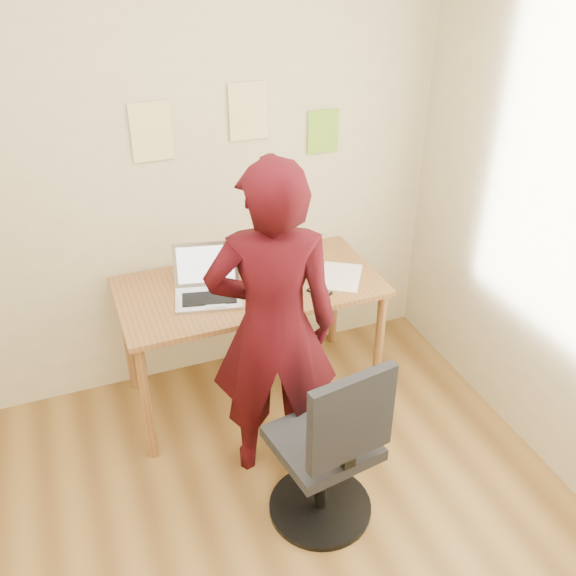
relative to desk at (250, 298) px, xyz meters
name	(u,v)px	position (x,y,z in m)	size (l,w,h in m)	color
room	(223,366)	(-0.51, -1.38, 0.70)	(3.58, 3.58, 2.78)	brown
desk	(250,298)	(0.00, 0.00, 0.00)	(1.40, 0.70, 0.74)	olive
laptop	(208,286)	(-0.23, -0.02, 0.14)	(0.40, 0.37, 0.24)	#AFAFB6
paper_sheet	(340,276)	(0.49, -0.10, 0.09)	(0.21, 0.30, 0.00)	white
phone	(320,292)	(0.32, -0.21, 0.09)	(0.12, 0.14, 0.01)	black
wall_note_left	(152,132)	(-0.37, 0.36, 0.86)	(0.21, 0.00, 0.30)	#F2DD91
wall_note_mid	(249,111)	(0.14, 0.36, 0.91)	(0.21, 0.00, 0.30)	#F2DD91
wall_note_right	(323,132)	(0.57, 0.36, 0.75)	(0.18, 0.00, 0.24)	#7DC52C
office_chair	(330,456)	(0.04, -0.99, -0.25)	(0.49, 0.49, 0.94)	black
person	(273,328)	(-0.06, -0.55, 0.18)	(0.60, 0.40, 1.66)	#35070C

